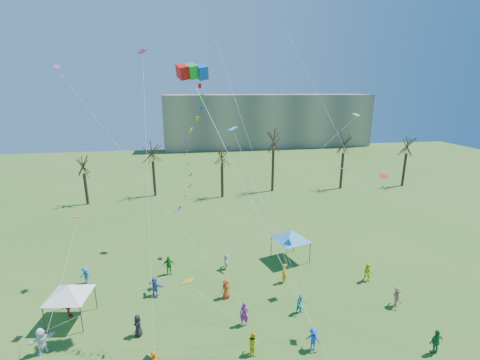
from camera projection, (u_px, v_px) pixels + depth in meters
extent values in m
cube|color=gray|center=(267.00, 120.00, 99.55)|extent=(60.00, 14.00, 15.00)
cylinder|color=black|center=(86.00, 189.00, 49.55)|extent=(0.44, 0.44, 4.74)
cylinder|color=black|center=(154.00, 179.00, 53.35)|extent=(0.44, 0.44, 5.70)
cylinder|color=black|center=(222.00, 180.00, 52.79)|extent=(0.44, 0.44, 5.48)
cylinder|color=black|center=(273.00, 171.00, 55.73)|extent=(0.44, 0.44, 7.02)
cylinder|color=black|center=(342.00, 171.00, 57.23)|extent=(0.44, 0.44, 6.24)
cylinder|color=black|center=(404.00, 170.00, 58.85)|extent=(0.44, 0.44, 5.87)
cube|color=red|center=(183.00, 72.00, 21.46)|extent=(0.94, 1.31, 1.15)
cube|color=green|center=(192.00, 72.00, 21.55)|extent=(0.94, 1.31, 1.15)
cube|color=blue|center=(201.00, 72.00, 21.65)|extent=(0.94, 1.31, 1.15)
cylinder|color=white|center=(258.00, 214.00, 19.34)|extent=(0.02, 0.02, 18.99)
cylinder|color=#3F3F44|center=(44.00, 320.00, 23.53)|extent=(0.08, 0.08, 2.11)
cylinder|color=#3F3F44|center=(82.00, 319.00, 23.61)|extent=(0.08, 0.08, 2.11)
cylinder|color=#3F3F44|center=(62.00, 298.00, 26.04)|extent=(0.08, 0.08, 2.11)
cylinder|color=#3F3F44|center=(96.00, 297.00, 26.12)|extent=(0.08, 0.08, 2.11)
pyramid|color=white|center=(69.00, 290.00, 24.42)|extent=(3.97, 3.97, 0.90)
cylinder|color=#3F3F44|center=(286.00, 259.00, 31.81)|extent=(0.09, 0.09, 2.25)
cylinder|color=#3F3F44|center=(310.00, 253.00, 32.97)|extent=(0.09, 0.09, 2.25)
cylinder|color=#3F3F44|center=(271.00, 247.00, 34.23)|extent=(0.09, 0.09, 2.25)
cylinder|color=#3F3F44|center=(294.00, 242.00, 35.39)|extent=(0.09, 0.09, 2.25)
pyramid|color=#2886CB|center=(291.00, 235.00, 33.17)|extent=(4.12, 4.12, 0.96)
imported|color=yellow|center=(253.00, 343.00, 21.77)|extent=(0.82, 0.93, 1.62)
imported|color=blue|center=(314.00, 339.00, 22.13)|extent=(1.17, 1.10, 1.59)
imported|color=#1A7733|center=(436.00, 342.00, 21.77)|extent=(1.08, 0.56, 1.76)
imported|color=white|center=(41.00, 341.00, 21.76)|extent=(1.74, 1.36, 1.84)
imported|color=black|center=(138.00, 325.00, 23.35)|extent=(0.67, 0.88, 1.63)
imported|color=#89228A|center=(244.00, 314.00, 24.35)|extent=(0.80, 0.69, 1.85)
imported|color=#0D9ABE|center=(301.00, 304.00, 25.66)|extent=(0.83, 0.68, 1.59)
imported|color=#905D4F|center=(397.00, 297.00, 26.53)|extent=(0.73, 1.12, 1.64)
imported|color=#C54147|center=(68.00, 306.00, 25.27)|extent=(0.76, 1.12, 1.76)
imported|color=#5564B8|center=(155.00, 286.00, 27.92)|extent=(1.57, 1.32, 1.70)
imported|color=#C93F19|center=(226.00, 289.00, 27.56)|extent=(1.00, 0.91, 1.72)
imported|color=orange|center=(284.00, 273.00, 29.70)|extent=(0.75, 0.80, 1.84)
imported|color=#CFE818|center=(368.00, 273.00, 29.88)|extent=(1.08, 1.05, 1.75)
imported|color=blue|center=(86.00, 275.00, 29.62)|extent=(1.14, 0.86, 1.57)
imported|color=#1C8422|center=(169.00, 265.00, 31.04)|extent=(1.14, 0.60, 1.85)
imported|color=silver|center=(226.00, 262.00, 31.97)|extent=(0.62, 1.51, 1.59)
cube|color=orange|center=(78.00, 217.00, 22.73)|extent=(0.56, 0.68, 0.18)
cylinder|color=white|center=(59.00, 290.00, 20.50)|extent=(0.01, 0.01, 9.36)
cube|color=#D924AA|center=(143.00, 51.00, 27.52)|extent=(0.85, 0.82, 0.33)
cylinder|color=white|center=(148.00, 180.00, 23.68)|extent=(0.01, 0.01, 22.49)
cube|color=yellow|center=(188.00, 281.00, 21.16)|extent=(0.89, 0.84, 0.37)
cylinder|color=white|center=(221.00, 309.00, 21.40)|extent=(0.01, 0.01, 5.37)
cube|color=#1CA1D2|center=(233.00, 129.00, 28.16)|extent=(0.86, 0.79, 0.29)
cylinder|color=white|center=(268.00, 218.00, 25.08)|extent=(0.01, 0.01, 16.30)
cube|color=blue|center=(282.00, 20.00, 32.79)|extent=(0.88, 0.87, 0.45)
cylinder|color=white|center=(344.00, 146.00, 27.22)|extent=(0.01, 0.01, 29.18)
cube|color=#B51626|center=(384.00, 176.00, 22.26)|extent=(0.64, 0.72, 0.18)
cylinder|color=white|center=(214.00, 255.00, 21.96)|extent=(0.01, 0.01, 24.69)
cube|color=#ABD131|center=(356.00, 115.00, 31.28)|extent=(0.68, 0.75, 0.21)
cylinder|color=white|center=(263.00, 202.00, 27.25)|extent=(0.01, 0.01, 25.13)
cube|color=#A93093|center=(57.00, 67.00, 29.59)|extent=(0.68, 0.72, 0.36)
cylinder|color=white|center=(141.00, 176.00, 26.92)|extent=(0.01, 0.01, 25.86)
cube|color=#FFA60D|center=(214.00, 34.00, 34.01)|extent=(0.94, 0.91, 0.18)
cylinder|color=white|center=(251.00, 147.00, 29.77)|extent=(0.01, 0.01, 26.17)
cube|color=#CC2279|center=(343.00, 169.00, 26.90)|extent=(0.83, 0.72, 0.19)
cylinder|color=white|center=(370.00, 230.00, 26.65)|extent=(0.01, 0.01, 10.28)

